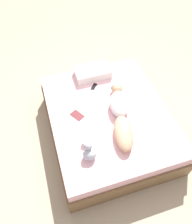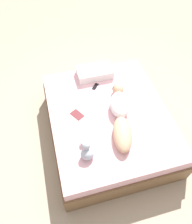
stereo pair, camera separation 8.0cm
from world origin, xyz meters
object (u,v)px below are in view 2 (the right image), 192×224
(open_magazine, at_px, (72,119))
(coffee_mug, at_px, (83,142))
(cell_phone, at_px, (95,86))
(person, at_px, (120,114))

(open_magazine, bearing_deg, coffee_mug, -112.85)
(coffee_mug, xyz_separation_m, cell_phone, (0.44, 1.01, -0.04))
(cell_phone, bearing_deg, open_magazine, -91.46)
(open_magazine, height_order, cell_phone, same)
(person, distance_m, coffee_mug, 0.69)
(coffee_mug, bearing_deg, open_magazine, 98.42)
(open_magazine, bearing_deg, cell_phone, 16.70)
(person, relative_size, open_magazine, 2.46)
(open_magazine, xyz_separation_m, cell_phone, (0.50, 0.56, 0.00))
(cell_phone, bearing_deg, person, -34.49)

